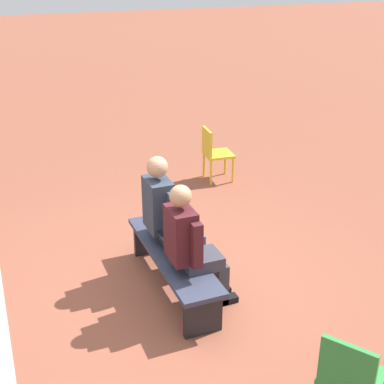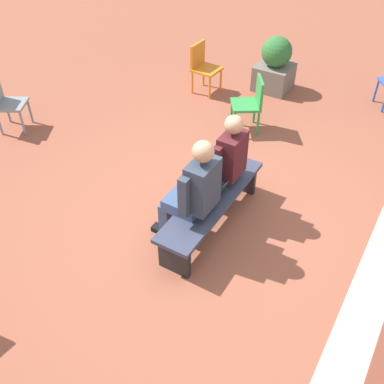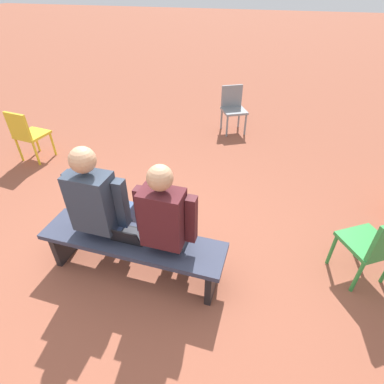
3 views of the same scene
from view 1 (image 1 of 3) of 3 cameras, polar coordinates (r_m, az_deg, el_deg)
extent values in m
plane|color=brown|center=(5.73, -2.16, -10.66)|extent=(60.00, 60.00, 0.00)
cube|color=#33384C|center=(5.57, -2.07, -6.59)|extent=(1.80, 0.44, 0.05)
cube|color=black|center=(5.08, 1.16, -13.05)|extent=(0.06, 0.37, 0.40)
cube|color=black|center=(6.34, -4.53, -4.91)|extent=(0.06, 0.37, 0.40)
cube|color=#383842|center=(5.30, 1.00, -7.30)|extent=(0.32, 0.38, 0.13)
cube|color=#383842|center=(5.45, 3.21, -9.87)|extent=(0.10, 0.11, 0.45)
cube|color=black|center=(5.58, 3.71, -11.37)|extent=(0.10, 0.23, 0.07)
cube|color=#383842|center=(5.58, 2.46, -8.96)|extent=(0.10, 0.11, 0.45)
cube|color=black|center=(5.71, 2.96, -10.46)|extent=(0.10, 0.23, 0.07)
cube|color=#47191E|center=(5.06, -1.16, -4.54)|extent=(0.36, 0.23, 0.53)
cube|color=maroon|center=(5.12, 0.09, -4.68)|extent=(0.05, 0.01, 0.32)
cube|color=#47191E|center=(4.91, 0.53, -5.78)|extent=(0.09, 0.10, 0.45)
cube|color=#47191E|center=(5.28, -1.37, -3.49)|extent=(0.09, 0.10, 0.45)
sphere|color=tan|center=(4.89, -1.19, -0.42)|extent=(0.21, 0.21, 0.21)
cube|color=#384C75|center=(5.83, -1.43, -4.12)|extent=(0.34, 0.40, 0.14)
cube|color=#384C75|center=(5.97, 0.73, -6.58)|extent=(0.11, 0.12, 0.45)
cube|color=black|center=(6.08, 1.25, -8.01)|extent=(0.11, 0.24, 0.07)
cube|color=#384C75|center=(6.11, 0.07, -5.78)|extent=(0.11, 0.12, 0.45)
cube|color=black|center=(6.23, 0.59, -7.19)|extent=(0.11, 0.24, 0.07)
cube|color=#2D3847|center=(5.61, -3.58, -1.34)|extent=(0.38, 0.24, 0.56)
cube|color=#2D3847|center=(5.43, -2.05, -2.42)|extent=(0.09, 0.10, 0.48)
cube|color=#2D3847|center=(5.85, -3.69, -0.47)|extent=(0.09, 0.10, 0.48)
sphere|color=tan|center=(5.44, -3.70, 2.69)|extent=(0.22, 0.22, 0.22)
cube|color=black|center=(5.59, -1.76, -6.09)|extent=(0.32, 0.22, 0.02)
cube|color=#2D2D33|center=(5.58, -1.67, -5.97)|extent=(0.29, 0.15, 0.00)
cube|color=black|center=(5.49, -3.16, -5.41)|extent=(0.32, 0.07, 0.19)
cube|color=#33519E|center=(5.50, -3.08, -5.40)|extent=(0.28, 0.06, 0.17)
cube|color=#2D893D|center=(4.32, 16.72, -18.34)|extent=(0.58, 0.58, 0.04)
cube|color=#2D893D|center=(4.04, 16.19, -17.62)|extent=(0.35, 0.25, 0.40)
cylinder|color=#2D893D|center=(4.63, 14.93, -18.36)|extent=(0.04, 0.04, 0.40)
cube|color=gold|center=(8.33, 2.84, 4.05)|extent=(0.46, 0.46, 0.04)
cube|color=gold|center=(8.20, 1.61, 5.37)|extent=(0.40, 0.08, 0.40)
cylinder|color=gold|center=(8.31, 4.39, 2.34)|extent=(0.04, 0.04, 0.40)
cylinder|color=gold|center=(8.63, 3.55, 3.18)|extent=(0.04, 0.04, 0.40)
cylinder|color=gold|center=(8.20, 2.03, 2.08)|extent=(0.04, 0.04, 0.40)
cylinder|color=gold|center=(8.52, 1.27, 2.95)|extent=(0.04, 0.04, 0.40)
camera|label=2|loc=(7.94, -25.99, 25.76)|focal=42.00mm
camera|label=3|loc=(3.48, -24.65, 8.89)|focal=28.00mm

